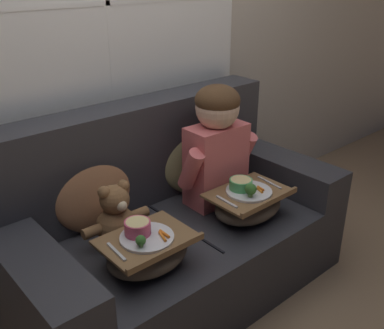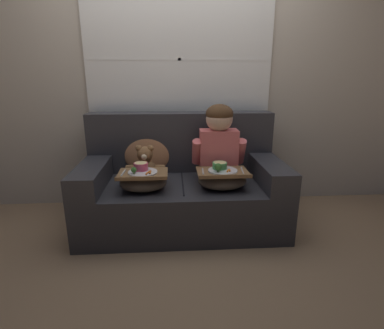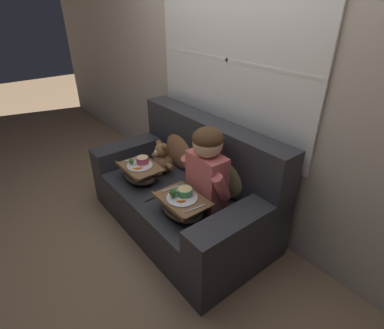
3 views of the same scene
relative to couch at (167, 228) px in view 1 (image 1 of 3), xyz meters
The scene contains 9 objects.
ground_plane 0.34m from the couch, 90.00° to the right, with size 14.00×14.00×0.00m, color #8E7051.
wall_back_with_window 1.08m from the couch, 90.00° to the left, with size 8.00×0.08×2.60m.
couch is the anchor object (origin of this frame).
throw_pillow_behind_child 0.45m from the couch, 29.55° to the left, with size 0.43×0.21×0.44m.
throw_pillow_behind_teddy 0.45m from the couch, 150.45° to the left, with size 0.43×0.21×0.45m.
child_figure 0.53m from the couch, ahead, with size 0.46×0.23×0.65m.
teddy_bear 0.37m from the couch, behind, with size 0.33×0.23×0.31m.
lap_tray_child 0.44m from the couch, 41.17° to the right, with size 0.40×0.29×0.22m.
lap_tray_teddy 0.44m from the couch, 139.12° to the right, with size 0.38×0.29×0.21m.
Camera 1 is at (-1.21, -1.50, 1.59)m, focal length 42.00 mm.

